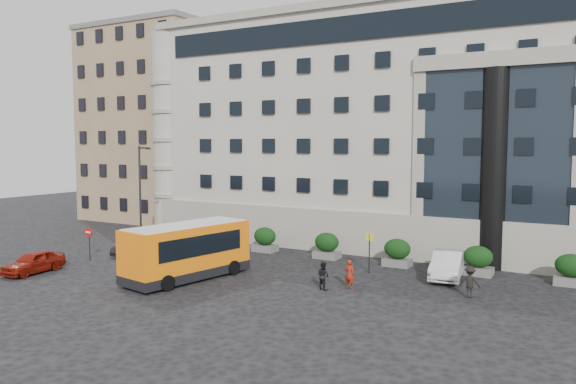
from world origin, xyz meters
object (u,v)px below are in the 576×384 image
Objects in this scene: pedestrian_a at (350,274)px; red_truck at (196,209)px; hedge_a at (265,239)px; street_lamp at (141,194)px; hedge_c at (397,252)px; bus_stop_sign at (369,246)px; parked_car_c at (196,232)px; no_entry_sign at (89,237)px; pedestrian_c at (470,282)px; minibus at (187,249)px; parked_car_d at (224,221)px; pedestrian_b at (323,276)px; parked_car_a at (33,262)px; hedge_d at (478,260)px; hedge_b at (327,245)px; parked_car_b at (137,246)px; white_taxi at (447,265)px; hedge_e at (571,270)px.

red_truck is at bearing -26.81° from pedestrian_a.
street_lamp is at bearing -148.84° from hedge_a.
hedge_c is at bearing -87.33° from pedestrian_a.
pedestrian_a is (9.93, -6.93, -0.10)m from hedge_a.
street_lamp reaches higher than bus_stop_sign.
bus_stop_sign is 17.47m from parked_car_c.
no_entry_sign is 25.48m from pedestrian_c.
minibus reaches higher than parked_car_d.
minibus is 4.90× the size of pedestrian_c.
hedge_a is 1.11× the size of pedestrian_a.
parked_car_d is at bearing -17.66° from pedestrian_b.
parked_car_a is (-9.51, -3.56, -1.14)m from minibus.
hedge_d is 0.31× the size of red_truck.
hedge_c is at bearing 0.00° from hedge_b.
parked_car_b is at bearing -91.24° from parked_car_c.
no_entry_sign is (-24.60, -8.84, 0.72)m from hedge_d.
minibus reaches higher than pedestrian_a.
hedge_b is 1.00× the size of hedge_d.
hedge_a is 15.97m from red_truck.
pedestrian_a reaches higher than white_taxi.
hedge_a is 20.80m from hedge_e.
parked_car_d is at bearing 151.19° from bus_stop_sign.
red_truck is 27.59m from pedestrian_b.
hedge_d is 0.23× the size of street_lamp.
street_lamp is at bearing -76.68° from parked_car_d.
minibus reaches higher than parked_car_a.
no_entry_sign reaches higher than pedestrian_a.
white_taxi is 2.86× the size of pedestrian_c.
parked_car_b is at bearing -75.25° from parked_car_d.
pedestrian_a is at bearing -25.97° from parked_car_c.
hedge_a is 0.23× the size of street_lamp.
no_entry_sign is (-29.80, -8.84, 0.72)m from hedge_e.
hedge_b is 12.34m from pedestrian_c.
hedge_d is 0.45× the size of parked_car_a.
bus_stop_sign is at bearing -16.42° from hedge_a.
hedge_a is at bearing -19.09° from pedestrian_b.
parked_car_a is at bearing -148.68° from minibus.
street_lamp is at bearing -1.25° from pedestrian_c.
no_entry_sign is 0.39× the size of red_truck.
hedge_d is 17.97m from minibus.
hedge_d is 26.15m from no_entry_sign.
hedge_e is 22.51m from minibus.
street_lamp reaches higher than minibus.
hedge_c is 3.05m from bus_stop_sign.
pedestrian_a is at bearing -29.72° from parked_car_d.
parked_car_a is (-1.08, -8.44, -3.67)m from street_lamp.
white_taxi is (-1.47, -1.74, -0.12)m from hedge_d.
red_truck is (-23.00, 11.30, -0.10)m from bus_stop_sign.
hedge_e is at bearing 0.00° from hedge_c.
minibus is (-4.71, -9.68, 0.91)m from hedge_b.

